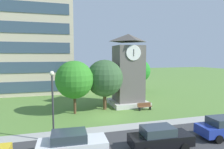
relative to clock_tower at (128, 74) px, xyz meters
The scene contains 12 objects.
ground_plane 7.14m from the clock_tower, 134.12° to the right, with size 160.00×160.00×0.00m, color #567F38.
street_asphalt 13.69m from the clock_tower, 107.84° to the right, with size 120.00×7.20×0.01m, color #38383A.
kerb_strip 9.89m from the clock_tower, 116.52° to the right, with size 120.00×1.60×0.01m, color #9E9E99.
office_building 24.09m from the clock_tower, 131.57° to the left, with size 16.42×13.44×28.80m.
clock_tower is the anchor object (origin of this frame).
park_bench 4.99m from the clock_tower, 71.61° to the right, with size 1.81×0.52×0.88m.
street_lamp 13.56m from the clock_tower, 136.29° to the right, with size 0.36×0.36×5.52m.
tree_by_building 10.49m from the clock_tower, 58.30° to the left, with size 4.30×4.30×6.06m.
tree_near_tower 3.94m from the clock_tower, 158.70° to the right, with size 4.57×4.57×6.21m.
tree_streetside 7.75m from the clock_tower, 163.30° to the right, with size 4.35×4.35×6.15m.
parked_car_white 15.30m from the clock_tower, 125.28° to the right, with size 4.64×2.22×1.69m.
parked_car_black 13.60m from the clock_tower, 100.95° to the right, with size 4.56×2.08×1.69m.
Camera 1 is at (-5.62, -21.00, 6.67)m, focal length 31.92 mm.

